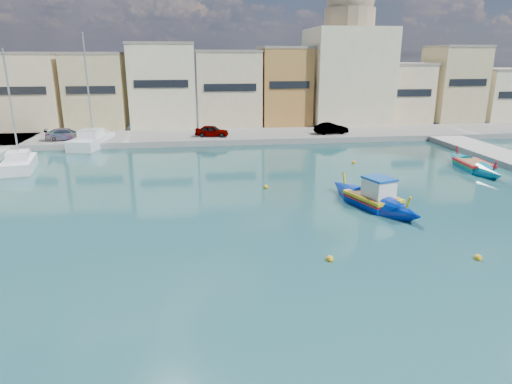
{
  "coord_description": "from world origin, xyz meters",
  "views": [
    {
      "loc": [
        -10.16,
        -19.97,
        9.29
      ],
      "look_at": [
        -6.66,
        6.0,
        1.4
      ],
      "focal_mm": 32.0,
      "sensor_mm": 36.0,
      "label": 1
    }
  ],
  "objects_px": {
    "luzzu_cyan_mid": "(473,167)",
    "church_block": "(347,62)",
    "luzzu_blue_cabin": "(373,200)",
    "yacht_north": "(99,139)",
    "yacht_midnorth": "(22,161)"
  },
  "relations": [
    {
      "from": "luzzu_blue_cabin",
      "to": "yacht_midnorth",
      "type": "relative_size",
      "value": 0.82
    },
    {
      "from": "church_block",
      "to": "luzzu_cyan_mid",
      "type": "bearing_deg",
      "value": -83.18
    },
    {
      "from": "yacht_midnorth",
      "to": "yacht_north",
      "type": "bearing_deg",
      "value": 64.78
    },
    {
      "from": "luzzu_cyan_mid",
      "to": "church_block",
      "type": "bearing_deg",
      "value": 96.82
    },
    {
      "from": "church_block",
      "to": "yacht_midnorth",
      "type": "relative_size",
      "value": 1.8
    },
    {
      "from": "church_block",
      "to": "luzzu_blue_cabin",
      "type": "xyz_separation_m",
      "value": [
        -9.02,
        -33.45,
        -8.04
      ]
    },
    {
      "from": "luzzu_blue_cabin",
      "to": "yacht_midnorth",
      "type": "bearing_deg",
      "value": 150.59
    },
    {
      "from": "church_block",
      "to": "luzzu_blue_cabin",
      "type": "height_order",
      "value": "church_block"
    },
    {
      "from": "luzzu_blue_cabin",
      "to": "luzzu_cyan_mid",
      "type": "relative_size",
      "value": 1.01
    },
    {
      "from": "luzzu_blue_cabin",
      "to": "yacht_north",
      "type": "height_order",
      "value": "yacht_north"
    },
    {
      "from": "luzzu_cyan_mid",
      "to": "yacht_midnorth",
      "type": "height_order",
      "value": "yacht_midnorth"
    },
    {
      "from": "luzzu_cyan_mid",
      "to": "yacht_north",
      "type": "relative_size",
      "value": 0.7
    },
    {
      "from": "luzzu_blue_cabin",
      "to": "church_block",
      "type": "bearing_deg",
      "value": 74.91
    },
    {
      "from": "yacht_north",
      "to": "yacht_midnorth",
      "type": "distance_m",
      "value": 10.98
    },
    {
      "from": "yacht_midnorth",
      "to": "church_block",
      "type": "bearing_deg",
      "value": 27.94
    }
  ]
}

